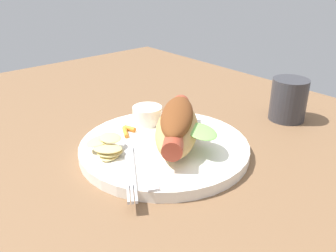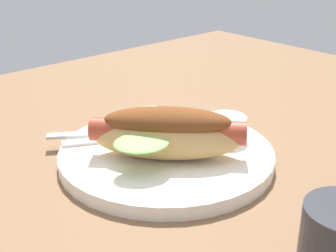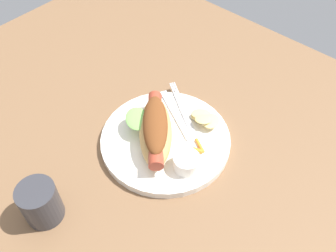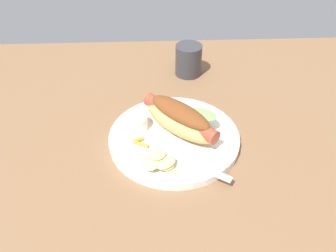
{
  "view_description": "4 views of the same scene",
  "coord_description": "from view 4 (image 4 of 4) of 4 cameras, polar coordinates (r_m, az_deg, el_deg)",
  "views": [
    {
      "loc": [
        -36.86,
        28.94,
        26.73
      ],
      "look_at": [
        -0.43,
        -2.34,
        4.48
      ],
      "focal_mm": 38.54,
      "sensor_mm": 36.0,
      "label": 1
    },
    {
      "loc": [
        -33.71,
        -40.08,
        26.38
      ],
      "look_at": [
        -0.38,
        -2.68,
        4.91
      ],
      "focal_mm": 51.01,
      "sensor_mm": 36.0,
      "label": 2
    },
    {
      "loc": [
        30.29,
        -35.21,
        57.59
      ],
      "look_at": [
        0.87,
        -2.2,
        5.89
      ],
      "focal_mm": 39.24,
      "sensor_mm": 36.0,
      "label": 3
    },
    {
      "loc": [
        3.54,
        52.21,
        48.94
      ],
      "look_at": [
        1.22,
        -1.43,
        4.42
      ],
      "focal_mm": 39.61,
      "sensor_mm": 36.0,
      "label": 4
    }
  ],
  "objects": [
    {
      "name": "ground_plane",
      "position": [
        0.72,
        1.02,
        -3.94
      ],
      "size": [
        120.0,
        90.0,
        1.8
      ],
      "primitive_type": "cube",
      "color": "brown"
    },
    {
      "name": "plate",
      "position": [
        0.73,
        0.6,
        -1.92
      ],
      "size": [
        25.43,
        25.43,
        1.6
      ],
      "primitive_type": "cylinder",
      "color": "white",
      "rests_on": "ground_plane"
    },
    {
      "name": "hot_dog",
      "position": [
        0.71,
        1.91,
        1.22
      ],
      "size": [
        16.14,
        16.5,
        5.94
      ],
      "rotation": [
        0.0,
        0.0,
        2.33
      ],
      "color": "tan",
      "rests_on": "plate"
    },
    {
      "name": "sauce_ramekin",
      "position": [
        0.73,
        -5.05,
        0.63
      ],
      "size": [
        4.91,
        4.91,
        2.88
      ],
      "primitive_type": "cylinder",
      "color": "white",
      "rests_on": "plate"
    },
    {
      "name": "fork",
      "position": [
        0.66,
        3.45,
        -5.78
      ],
      "size": [
        13.41,
        9.24,
        0.4
      ],
      "rotation": [
        0.0,
        0.0,
        2.57
      ],
      "color": "silver",
      "rests_on": "plate"
    },
    {
      "name": "knife",
      "position": [
        0.68,
        3.21,
        -4.48
      ],
      "size": [
        13.56,
        7.72,
        0.36
      ],
      "primitive_type": "cube",
      "rotation": [
        0.0,
        0.0,
        2.68
      ],
      "color": "silver",
      "rests_on": "plate"
    },
    {
      "name": "chips_pile",
      "position": [
        0.65,
        -1.15,
        -5.49
      ],
      "size": [
        7.24,
        5.76,
        2.39
      ],
      "color": "#D8C176",
      "rests_on": "plate"
    },
    {
      "name": "carrot_garnish",
      "position": [
        0.7,
        -4.37,
        -2.47
      ],
      "size": [
        3.23,
        2.94,
        0.8
      ],
      "color": "orange",
      "rests_on": "plate"
    },
    {
      "name": "drinking_cup",
      "position": [
        0.92,
        3.17,
        10.11
      ],
      "size": [
        6.42,
        6.42,
        7.61
      ],
      "primitive_type": "cylinder",
      "color": "#333338",
      "rests_on": "ground_plane"
    }
  ]
}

